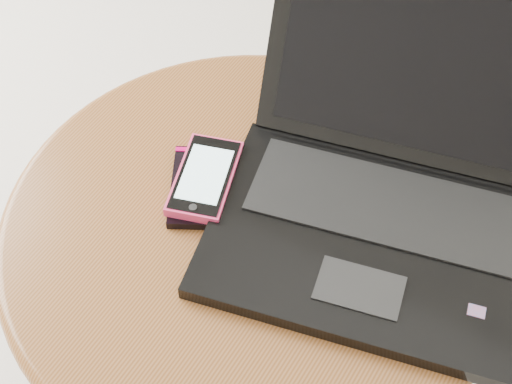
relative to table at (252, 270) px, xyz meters
The scene contains 4 objects.
table is the anchor object (origin of this frame).
laptop 0.21m from the table, 36.62° to the left, with size 0.43×0.43×0.22m.
phone_black 0.13m from the table, behind, with size 0.11×0.13×0.01m.
phone_pink 0.14m from the table, 167.31° to the left, with size 0.10×0.14×0.01m.
Camera 1 is at (0.30, -0.56, 1.21)m, focal length 55.12 mm.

